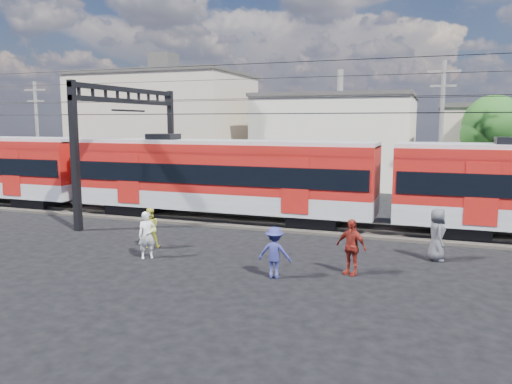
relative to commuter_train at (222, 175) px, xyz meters
The scene contains 16 objects.
ground 9.49m from the commuter_train, 60.57° to the right, with size 120.00×120.00×0.00m, color black.
track_bed 5.08m from the commuter_train, ahead, with size 70.00×3.40×0.12m, color #2D2823.
rail_near 5.09m from the commuter_train, ahead, with size 70.00×0.12×0.12m, color #59544C.
rail_far 5.09m from the commuter_train, ahead, with size 70.00×0.12×0.12m, color #59544C.
commuter_train is the anchor object (origin of this frame).
catenary 4.96m from the commuter_train, behind, with size 70.00×9.30×7.52m.
building_west 20.42m from the commuter_train, 127.97° to the left, with size 14.28×10.20×9.30m.
building_midwest 19.21m from the commuter_train, 82.46° to the left, with size 12.24×12.24×7.30m.
utility_pole_mid 12.81m from the commuter_train, 33.66° to the left, with size 1.80×0.24×8.50m.
utility_pole_west 18.58m from the commuter_train, 161.06° to the left, with size 1.80×0.24×8.00m.
tree_near 17.17m from the commuter_train, 36.38° to the left, with size 3.82×3.64×6.72m.
pedestrian_a 7.71m from the commuter_train, 88.62° to the right, with size 0.65×0.43×1.78m, color silver.
pedestrian_b 6.41m from the commuter_train, 95.05° to the right, with size 0.81×0.63×1.66m, color gold.
pedestrian_c 9.99m from the commuter_train, 56.56° to the right, with size 1.11×0.64×1.72m, color navy.
pedestrian_d 10.54m from the commuter_train, 42.15° to the right, with size 1.12×0.47×1.91m, color maroon.
pedestrian_e 11.36m from the commuter_train, 21.98° to the right, with size 0.96×0.62×1.96m, color #454549.
Camera 1 is at (5.72, -15.43, 5.13)m, focal length 35.00 mm.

